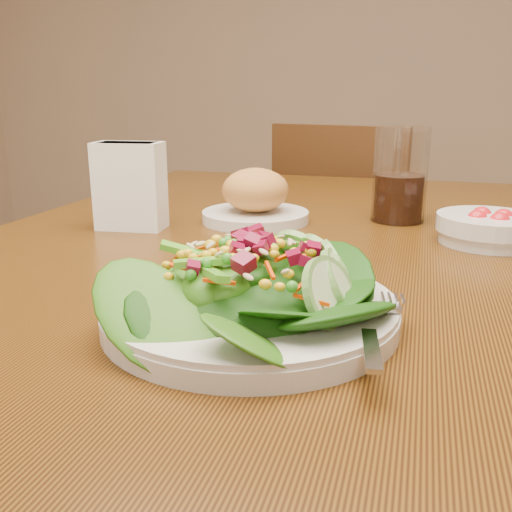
% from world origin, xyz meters
% --- Properties ---
extents(dining_table, '(0.90, 1.40, 0.75)m').
position_xyz_m(dining_table, '(0.00, 0.00, 0.65)').
color(dining_table, '#5B360D').
rests_on(dining_table, ground_plane).
extents(chair_far, '(0.48, 0.48, 0.87)m').
position_xyz_m(chair_far, '(0.01, 0.91, 0.46)').
color(chair_far, '#3A200E').
rests_on(chair_far, ground_plane).
extents(salad_plate, '(0.28, 0.28, 0.08)m').
position_xyz_m(salad_plate, '(0.07, -0.28, 0.78)').
color(salad_plate, silver).
rests_on(salad_plate, dining_table).
extents(bread_plate, '(0.18, 0.18, 0.09)m').
position_xyz_m(bread_plate, '(-0.06, 0.14, 0.79)').
color(bread_plate, silver).
rests_on(bread_plate, dining_table).
extents(tomato_bowl, '(0.15, 0.15, 0.05)m').
position_xyz_m(tomato_bowl, '(0.30, 0.10, 0.77)').
color(tomato_bowl, silver).
rests_on(tomato_bowl, dining_table).
extents(drinking_glass, '(0.09, 0.09, 0.16)m').
position_xyz_m(drinking_glass, '(0.17, 0.21, 0.82)').
color(drinking_glass, silver).
rests_on(drinking_glass, dining_table).
extents(napkin_holder, '(0.11, 0.07, 0.14)m').
position_xyz_m(napkin_holder, '(-0.23, 0.04, 0.82)').
color(napkin_holder, white).
rests_on(napkin_holder, dining_table).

